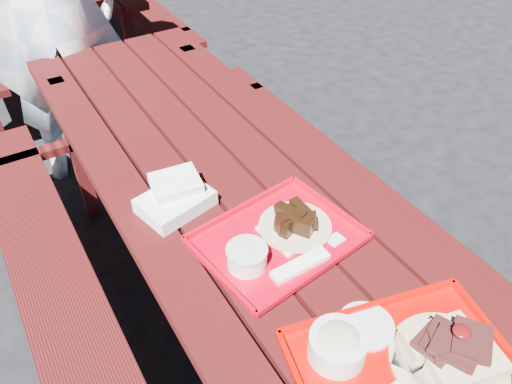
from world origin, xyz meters
TOP-DOWN VIEW (x-y plane):
  - ground at (0.00, 0.00)m, footprint 60.00×60.00m
  - picnic_table_near at (-0.00, 0.00)m, footprint 1.41×2.40m
  - near_tray at (0.01, -0.75)m, footprint 0.54×0.46m
  - far_tray at (-0.02, -0.30)m, footprint 0.46×0.38m
  - white_cloth at (-0.19, -0.01)m, footprint 0.23×0.19m

SIDE VIEW (x-z plane):
  - ground at x=0.00m, z-range 0.00..0.00m
  - picnic_table_near at x=0.00m, z-range 0.19..0.94m
  - far_tray at x=-0.02m, z-range 0.74..0.81m
  - white_cloth at x=-0.19m, z-range 0.74..0.83m
  - near_tray at x=0.01m, z-range 0.71..0.86m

